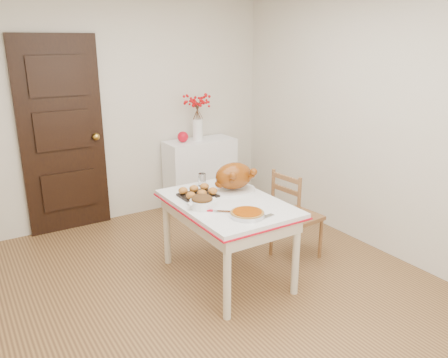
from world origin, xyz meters
TOP-DOWN VIEW (x-y plane):
  - floor at (0.00, 0.00)m, footprint 3.50×4.00m
  - wall_back at (0.00, 2.00)m, footprint 3.50×0.00m
  - wall_right at (1.75, 0.00)m, footprint 0.00×4.00m
  - door_back at (-0.70, 1.97)m, footprint 0.85×0.06m
  - sideboard at (0.83, 1.78)m, footprint 0.85×0.38m
  - kitchen_table at (0.18, 0.14)m, footprint 0.81×1.19m
  - chair_oak at (0.94, 0.12)m, footprint 0.42×0.42m
  - berry_vase at (0.81, 1.78)m, footprint 0.27×0.27m
  - apple at (0.61, 1.78)m, footprint 0.13×0.13m
  - turkey_platter at (0.36, 0.32)m, footprint 0.49×0.44m
  - pumpkin_pie at (0.13, -0.22)m, footprint 0.34×0.34m
  - stuffing_dish at (-0.07, 0.13)m, footprint 0.27×0.21m
  - rolls_tray at (0.03, 0.38)m, footprint 0.30×0.24m
  - pie_server at (0.20, -0.31)m, footprint 0.24×0.10m
  - carving_knife at (-0.01, -0.02)m, footprint 0.25×0.23m
  - drinking_glass at (0.20, 0.61)m, footprint 0.09×0.09m
  - shaker_pair at (0.43, 0.56)m, footprint 0.10×0.06m

SIDE VIEW (x-z plane):
  - floor at x=0.00m, z-range 0.00..0.00m
  - kitchen_table at x=0.18m, z-range 0.00..0.71m
  - sideboard at x=0.83m, z-range 0.00..0.85m
  - chair_oak at x=0.94m, z-range 0.00..0.86m
  - pie_server at x=0.20m, z-range 0.71..0.72m
  - carving_knife at x=-0.01m, z-range 0.71..0.72m
  - pumpkin_pie at x=0.13m, z-range 0.71..0.77m
  - rolls_tray at x=0.03m, z-range 0.71..0.79m
  - shaker_pair at x=0.43m, z-range 0.71..0.81m
  - stuffing_dish at x=-0.07m, z-range 0.71..0.81m
  - drinking_glass at x=0.20m, z-range 0.71..0.83m
  - turkey_platter at x=0.36m, z-range 0.71..0.97m
  - apple at x=0.61m, z-range 0.85..0.97m
  - door_back at x=-0.70m, z-range 0.00..2.06m
  - berry_vase at x=0.81m, z-range 0.85..1.37m
  - wall_back at x=0.00m, z-range 0.00..2.50m
  - wall_right at x=1.75m, z-range 0.00..2.50m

